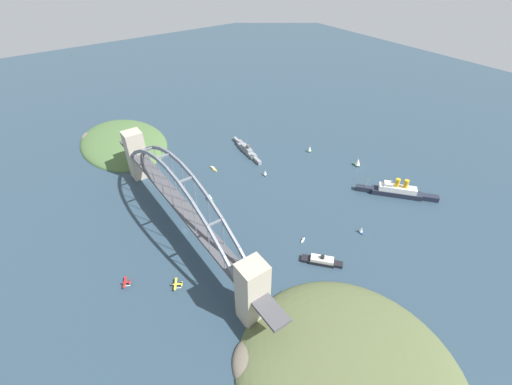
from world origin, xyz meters
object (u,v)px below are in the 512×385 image
object	(u,v)px
small_boat_0	(358,162)
small_boat_1	(310,149)
seaplane_taxiing_near_bridge	(177,285)
small_boat_2	(361,230)
naval_cruiser	(247,150)
small_boat_4	(213,169)
small_boat_6	(265,173)
small_boat_3	(303,240)
harbor_ferry_steamer	(322,261)
harbor_arch_bridge	(181,206)
ocean_liner	(397,191)
small_boat_5	(209,197)
seaplane_second_in_formation	(126,283)

from	to	relation	value
small_boat_0	small_boat_1	distance (m)	60.24
seaplane_taxiing_near_bridge	small_boat_2	size ratio (longest dim) A/B	1.57
naval_cruiser	small_boat_4	world-z (taller)	naval_cruiser
small_boat_1	small_boat_6	distance (m)	75.58
small_boat_3	small_boat_6	distance (m)	106.04
naval_cruiser	harbor_ferry_steamer	distance (m)	188.62
small_boat_0	small_boat_6	bearing A→B (deg)	-115.12
harbor_arch_bridge	naval_cruiser	size ratio (longest dim) A/B	4.07
ocean_liner	small_boat_5	size ratio (longest dim) A/B	6.81
small_boat_1	small_boat_5	size ratio (longest dim) A/B	0.95
ocean_liner	seaplane_second_in_formation	distance (m)	269.21
seaplane_taxiing_near_bridge	small_boat_5	bearing A→B (deg)	137.18
harbor_ferry_steamer	small_boat_2	xyz separation A→B (m)	(-5.11, 53.93, 0.78)
small_boat_1	small_boat_6	world-z (taller)	small_boat_1
small_boat_4	small_boat_5	world-z (taller)	small_boat_5
seaplane_second_in_formation	small_boat_4	size ratio (longest dim) A/B	0.86
ocean_liner	small_boat_4	distance (m)	199.22
ocean_liner	small_boat_1	size ratio (longest dim) A/B	7.16
harbor_ferry_steamer	small_boat_6	bearing A→B (deg)	163.62
ocean_liner	small_boat_5	distance (m)	191.59
small_boat_6	small_boat_2	bearing A→B (deg)	7.51
harbor_ferry_steamer	small_boat_4	world-z (taller)	harbor_ferry_steamer
ocean_liner	seaplane_taxiing_near_bridge	xyz separation A→B (m)	(-26.17, -233.31, -3.40)
small_boat_1	small_boat_5	bearing A→B (deg)	-85.55
naval_cruiser	small_boat_0	bearing A→B (deg)	40.86
ocean_liner	small_boat_3	distance (m)	122.22
naval_cruiser	small_boat_3	world-z (taller)	naval_cruiser
small_boat_1	small_boat_4	size ratio (longest dim) A/B	0.75
harbor_arch_bridge	ocean_liner	size ratio (longest dim) A/B	4.26
seaplane_taxiing_near_bridge	seaplane_second_in_formation	world-z (taller)	seaplane_second_in_formation
ocean_liner	naval_cruiser	xyz separation A→B (m)	(-160.96, -76.47, -2.30)
harbor_arch_bridge	naval_cruiser	world-z (taller)	harbor_arch_bridge
ocean_liner	small_boat_3	bearing A→B (deg)	-93.12
small_boat_5	small_boat_1	bearing A→B (deg)	94.45
small_boat_2	small_boat_3	xyz separation A→B (m)	(-22.47, -49.50, -2.47)
harbor_arch_bridge	seaplane_taxiing_near_bridge	size ratio (longest dim) A/B	25.62
small_boat_2	small_boat_3	size ratio (longest dim) A/B	1.03
harbor_arch_bridge	small_boat_5	bearing A→B (deg)	122.58
small_boat_1	small_boat_3	size ratio (longest dim) A/B	1.36
small_boat_4	small_boat_5	size ratio (longest dim) A/B	1.27
harbor_ferry_steamer	small_boat_2	bearing A→B (deg)	95.42
small_boat_1	small_boat_3	distance (m)	154.25
small_boat_2	small_boat_5	size ratio (longest dim) A/B	0.72
small_boat_3	small_boat_2	bearing A→B (deg)	65.58
small_boat_3	naval_cruiser	bearing A→B (deg)	163.58
small_boat_3	small_boat_5	distance (m)	105.62
small_boat_5	small_boat_3	bearing A→B (deg)	21.26
small_boat_2	small_boat_6	bearing A→B (deg)	-172.49
small_boat_2	small_boat_6	size ratio (longest dim) A/B	0.95
harbor_ferry_steamer	seaplane_taxiing_near_bridge	world-z (taller)	harbor_ferry_steamer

